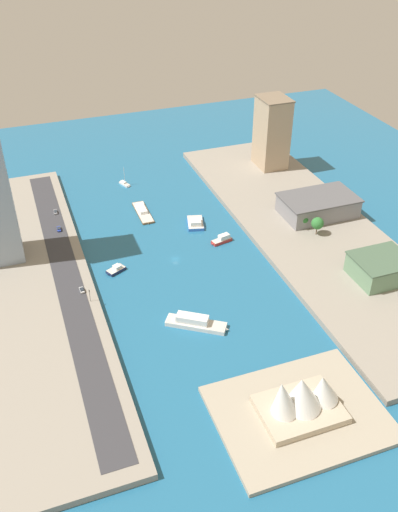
% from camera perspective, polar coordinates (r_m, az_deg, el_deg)
% --- Properties ---
extents(ground_plane, '(440.00, 440.00, 0.00)m').
position_cam_1_polar(ground_plane, '(288.14, -2.47, -0.33)').
color(ground_plane, '#23668E').
extents(quay_west, '(70.00, 240.00, 3.12)m').
position_cam_1_polar(quay_west, '(315.98, 11.42, 2.73)').
color(quay_west, gray).
rests_on(quay_west, ground_plane).
extents(quay_east, '(70.00, 240.00, 3.12)m').
position_cam_1_polar(quay_east, '(279.09, -18.27, -3.24)').
color(quay_east, gray).
rests_on(quay_east, ground_plane).
extents(peninsula_point, '(61.78, 48.03, 2.00)m').
position_cam_1_polar(peninsula_point, '(215.06, 10.28, -15.74)').
color(peninsula_point, '#A89E89').
rests_on(peninsula_point, ground_plane).
extents(road_strip, '(12.80, 228.00, 0.15)m').
position_cam_1_polar(road_strip, '(278.23, -13.51, -2.02)').
color(road_strip, '#38383D').
rests_on(road_strip, quay_east).
extents(tugboat_red, '(12.98, 6.68, 4.20)m').
position_cam_1_polar(tugboat_red, '(301.05, 2.41, 1.73)').
color(tugboat_red, red).
rests_on(tugboat_red, ground_plane).
extents(sailboat_small_white, '(5.91, 9.64, 12.60)m').
position_cam_1_polar(sailboat_small_white, '(363.19, -7.71, 7.43)').
color(sailboat_small_white, white).
rests_on(sailboat_small_white, ground_plane).
extents(patrol_launch_navy, '(10.87, 8.64, 3.20)m').
position_cam_1_polar(patrol_launch_navy, '(281.60, -8.57, -1.39)').
color(patrol_launch_navy, '#1E284C').
rests_on(patrol_launch_navy, ground_plane).
extents(catamaran_blue, '(12.67, 17.46, 4.31)m').
position_cam_1_polar(catamaran_blue, '(315.95, -0.37, 3.47)').
color(catamaran_blue, blue).
rests_on(catamaran_blue, ground_plane).
extents(ferry_white_commuter, '(26.19, 20.73, 5.49)m').
position_cam_1_polar(ferry_white_commuter, '(245.64, -0.42, -6.87)').
color(ferry_white_commuter, silver).
rests_on(ferry_white_commuter, ground_plane).
extents(barge_flat_brown, '(7.26, 27.18, 2.89)m').
position_cam_1_polar(barge_flat_brown, '(329.93, -5.86, 4.62)').
color(barge_flat_brown, brown).
rests_on(barge_flat_brown, ground_plane).
extents(terminal_long_green, '(27.21, 23.28, 11.10)m').
position_cam_1_polar(terminal_long_green, '(280.87, 18.27, -1.16)').
color(terminal_long_green, slate).
rests_on(terminal_long_green, quay_west).
extents(warehouse_low_gray, '(42.97, 26.80, 11.26)m').
position_cam_1_polar(warehouse_low_gray, '(325.88, 12.19, 5.14)').
color(warehouse_low_gray, gray).
rests_on(warehouse_low_gray, quay_west).
extents(apartment_midrise_tan, '(18.30, 22.48, 46.43)m').
position_cam_1_polar(apartment_midrise_tan, '(373.88, 7.53, 12.54)').
color(apartment_midrise_tan, tan).
rests_on(apartment_midrise_tan, quay_west).
extents(sedan_silver, '(2.00, 4.83, 1.48)m').
position_cam_1_polar(sedan_silver, '(332.30, -14.61, 4.44)').
color(sedan_silver, black).
rests_on(sedan_silver, road_strip).
extents(hatchback_blue, '(2.13, 4.96, 1.54)m').
position_cam_1_polar(hatchback_blue, '(315.07, -14.28, 2.73)').
color(hatchback_blue, black).
rests_on(hatchback_blue, road_strip).
extents(van_white, '(2.10, 4.52, 1.52)m').
position_cam_1_polar(van_white, '(266.19, -12.02, -3.45)').
color(van_white, black).
rests_on(van_white, road_strip).
extents(traffic_light_waterfront, '(0.36, 0.36, 6.50)m').
position_cam_1_polar(traffic_light_waterfront, '(257.50, -11.24, -3.85)').
color(traffic_light_waterfront, black).
rests_on(traffic_light_waterfront, quay_east).
extents(opera_landmark, '(30.26, 22.40, 19.09)m').
position_cam_1_polar(opera_landmark, '(208.38, 10.51, -14.19)').
color(opera_landmark, '#BCAD93').
rests_on(opera_landmark, peninsula_point).
extents(park_tree_cluster, '(12.14, 22.66, 10.41)m').
position_cam_1_polar(park_tree_cluster, '(312.18, 11.57, 3.98)').
color(park_tree_cluster, brown).
rests_on(park_tree_cluster, quay_west).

